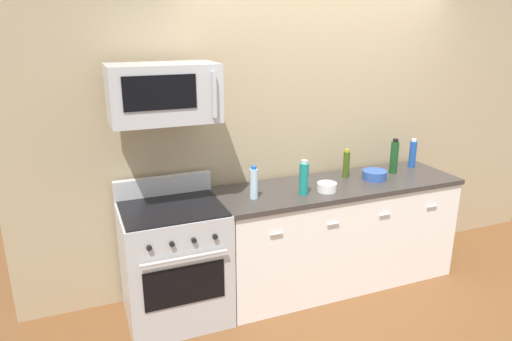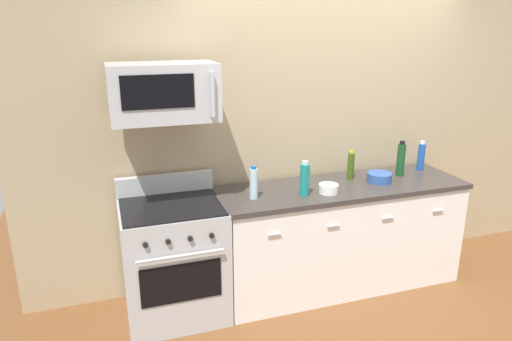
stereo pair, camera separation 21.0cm
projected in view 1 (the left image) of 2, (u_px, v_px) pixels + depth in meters
ground_plane at (334, 280)px, 4.22m from camera, size 6.24×6.24×0.00m
back_wall at (318, 124)px, 4.17m from camera, size 5.20×0.10×2.70m
counter_unit at (337, 233)px, 4.08m from camera, size 2.11×0.66×0.92m
range_oven at (175, 262)px, 3.57m from camera, size 0.76×0.69×1.07m
microwave at (163, 93)px, 3.22m from camera, size 0.74×0.44×0.40m
bottle_water_clear at (254, 183)px, 3.57m from camera, size 0.06×0.06×0.26m
bottle_olive_oil at (346, 164)px, 4.06m from camera, size 0.06×0.06×0.25m
bottle_wine_green at (394, 157)px, 4.17m from camera, size 0.07×0.07×0.31m
bottle_soda_blue at (413, 154)px, 4.35m from camera, size 0.06×0.06×0.27m
bottle_sparkling_teal at (304, 178)px, 3.65m from camera, size 0.07×0.07×0.28m
bowl_blue_mixing at (375, 175)px, 4.03m from camera, size 0.21×0.21×0.08m
bowl_white_ceramic at (327, 187)px, 3.75m from camera, size 0.16×0.16×0.07m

